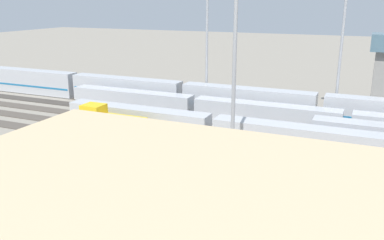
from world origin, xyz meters
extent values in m
plane|color=gray|center=(0.00, 0.00, 0.00)|extent=(400.00, 400.00, 0.00)
cube|color=#3D3833|center=(0.00, -10.00, 0.06)|extent=(140.00, 2.80, 0.12)
cube|color=#3D3833|center=(0.00, -5.00, 0.06)|extent=(140.00, 2.80, 0.12)
cube|color=#4C443D|center=(0.00, 0.00, 0.06)|extent=(140.00, 2.80, 0.12)
cube|color=#4C443D|center=(0.00, 5.00, 0.06)|extent=(140.00, 2.80, 0.12)
cube|color=#4C443D|center=(0.00, 10.00, 0.06)|extent=(140.00, 2.80, 0.12)
cube|color=#B7BABF|center=(-0.74, -10.00, 2.62)|extent=(23.00, 3.00, 5.00)
cube|color=#1E6B9E|center=(-0.74, -10.00, 1.98)|extent=(22.40, 3.06, 0.36)
cube|color=#B7BABF|center=(23.46, -10.00, 2.62)|extent=(23.00, 3.00, 5.00)
cube|color=#1E6B9E|center=(23.46, -10.00, 2.71)|extent=(22.40, 3.06, 0.36)
cube|color=#B7BABF|center=(47.66, -10.00, 2.62)|extent=(23.00, 3.00, 5.00)
cube|color=#1E6B9E|center=(47.66, -10.00, 1.91)|extent=(22.40, 3.06, 0.36)
cube|color=#B7BABF|center=(-5.16, -5.00, 2.02)|extent=(23.00, 3.00, 3.80)
cube|color=#B7BABF|center=(19.04, -5.00, 2.02)|extent=(23.00, 3.00, 3.80)
cube|color=gold|center=(13.23, 10.00, 1.92)|extent=(10.00, 3.00, 3.60)
cube|color=gold|center=(16.23, 10.00, 4.42)|extent=(3.00, 2.70, 1.40)
cube|color=#B7BABF|center=(-12.17, 5.00, 2.02)|extent=(23.00, 3.00, 3.80)
cube|color=#1E6B9E|center=(-12.17, 5.00, 1.93)|extent=(22.40, 3.06, 0.36)
cube|color=#B7BABF|center=(12.03, 5.00, 2.02)|extent=(23.00, 3.00, 3.80)
cube|color=#1E6B9E|center=(12.03, 5.00, 1.63)|extent=(22.40, 3.06, 0.36)
cylinder|color=#9EA0A5|center=(7.66, -12.37, 11.72)|extent=(0.44, 0.44, 23.43)
cylinder|color=#9EA0A5|center=(-5.82, 13.84, 12.28)|extent=(0.44, 0.44, 24.56)
cylinder|color=#9EA0A5|center=(-14.96, -12.52, 13.80)|extent=(0.44, 0.44, 27.60)
cube|color=gray|center=(-22.15, -24.38, 5.41)|extent=(4.00, 4.00, 10.83)
camera|label=1|loc=(-19.31, 56.61, 19.34)|focal=38.47mm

